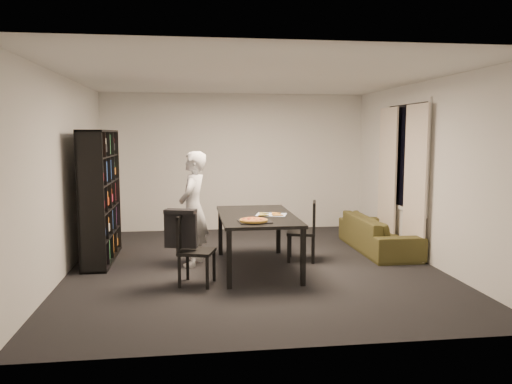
{
  "coord_description": "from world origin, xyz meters",
  "views": [
    {
      "loc": [
        -0.87,
        -6.8,
        1.84
      ],
      "look_at": [
        0.03,
        -0.05,
        1.05
      ],
      "focal_mm": 35.0,
      "sensor_mm": 36.0,
      "label": 1
    }
  ],
  "objects": [
    {
      "name": "bookshelf",
      "position": [
        -2.16,
        0.6,
        0.95
      ],
      "size": [
        0.35,
        1.5,
        1.9
      ],
      "primitive_type": "cube",
      "color": "black",
      "rests_on": "room"
    },
    {
      "name": "room",
      "position": [
        0.0,
        0.0,
        1.3
      ],
      "size": [
        5.01,
        5.51,
        2.61
      ],
      "color": "black",
      "rests_on": "ground"
    },
    {
      "name": "kitchen_towel",
      "position": [
        0.22,
        -0.2,
        0.75
      ],
      "size": [
        0.47,
        0.4,
        0.01
      ],
      "primitive_type": "cube",
      "rotation": [
        0.0,
        0.0,
        -0.3
      ],
      "color": "white",
      "rests_on": "dining_table"
    },
    {
      "name": "chair_left",
      "position": [
        -0.87,
        -0.76,
        0.49
      ],
      "size": [
        0.5,
        0.5,
        0.86
      ],
      "rotation": [
        0.0,
        0.0,
        1.29
      ],
      "color": "black",
      "rests_on": "room"
    },
    {
      "name": "draped_jacket",
      "position": [
        -0.99,
        -0.72,
        0.71
      ],
      "size": [
        0.41,
        0.27,
        0.48
      ],
      "rotation": [
        0.0,
        0.0,
        1.29
      ],
      "color": "black",
      "rests_on": "chair_left"
    },
    {
      "name": "dining_table",
      "position": [
        0.03,
        -0.15,
        0.68
      ],
      "size": [
        1.0,
        1.8,
        0.75
      ],
      "color": "black",
      "rests_on": "room"
    },
    {
      "name": "curtain_right",
      "position": [
        2.4,
        1.12,
        1.15
      ],
      "size": [
        0.03,
        0.7,
        2.25
      ],
      "primitive_type": "cube",
      "color": "beige",
      "rests_on": "room"
    },
    {
      "name": "curtain_left",
      "position": [
        2.4,
        0.08,
        1.15
      ],
      "size": [
        0.03,
        0.7,
        2.25
      ],
      "primitive_type": "cube",
      "color": "beige",
      "rests_on": "room"
    },
    {
      "name": "pepperoni_pizza",
      "position": [
        -0.09,
        -0.73,
        0.78
      ],
      "size": [
        0.35,
        0.35,
        0.03
      ],
      "rotation": [
        0.0,
        0.0,
        -0.31
      ],
      "color": "#B08533",
      "rests_on": "dining_table"
    },
    {
      "name": "window_pane",
      "position": [
        2.48,
        0.6,
        1.5
      ],
      "size": [
        0.02,
        1.4,
        1.6
      ],
      "primitive_type": "cube",
      "color": "black",
      "rests_on": "room"
    },
    {
      "name": "chair_right",
      "position": [
        0.82,
        0.18,
        0.5
      ],
      "size": [
        0.5,
        0.5,
        0.87
      ],
      "rotation": [
        0.0,
        0.0,
        -1.83
      ],
      "color": "black",
      "rests_on": "room"
    },
    {
      "name": "window_frame",
      "position": [
        2.48,
        0.6,
        1.5
      ],
      "size": [
        0.03,
        1.52,
        1.72
      ],
      "primitive_type": "cube",
      "color": "white",
      "rests_on": "room"
    },
    {
      "name": "pizza_slices",
      "position": [
        0.19,
        -0.23,
        0.77
      ],
      "size": [
        0.39,
        0.33,
        0.01
      ],
      "primitive_type": null,
      "rotation": [
        0.0,
        0.0,
        -0.06
      ],
      "color": "#D08841",
      "rests_on": "dining_table"
    },
    {
      "name": "sofa",
      "position": [
        2.09,
        0.66,
        0.27
      ],
      "size": [
        0.73,
        1.87,
        0.55
      ],
      "primitive_type": "imported",
      "rotation": [
        0.0,
        0.0,
        1.57
      ],
      "color": "#403B19",
      "rests_on": "room"
    },
    {
      "name": "baking_tray",
      "position": [
        -0.07,
        -0.7,
        0.76
      ],
      "size": [
        0.42,
        0.35,
        0.01
      ],
      "primitive_type": "cube",
      "rotation": [
        0.0,
        0.0,
        0.07
      ],
      "color": "black",
      "rests_on": "dining_table"
    },
    {
      "name": "person",
      "position": [
        -0.83,
        0.17,
        0.8
      ],
      "size": [
        0.54,
        0.67,
        1.6
      ],
      "primitive_type": "imported",
      "rotation": [
        0.0,
        0.0,
        -1.88
      ],
      "color": "silver",
      "rests_on": "room"
    }
  ]
}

